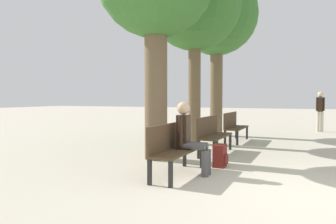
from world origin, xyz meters
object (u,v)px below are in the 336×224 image
at_px(bench_row_1, 212,132).
at_px(pedestrian_near, 320,109).
at_px(bench_row_2, 234,125).
at_px(bench_row_0, 174,145).
at_px(backpack, 220,156).
at_px(tree_row_1, 195,6).
at_px(person_seated, 190,136).
at_px(tree_row_2, 217,16).

distance_m(bench_row_1, pedestrian_near, 7.52).
height_order(bench_row_1, bench_row_2, same).
distance_m(bench_row_0, backpack, 1.24).
bearing_deg(bench_row_2, bench_row_1, -90.00).
height_order(tree_row_1, person_seated, tree_row_1).
bearing_deg(backpack, pedestrian_near, 76.60).
height_order(tree_row_1, backpack, tree_row_1).
distance_m(bench_row_2, backpack, 4.05).
distance_m(bench_row_0, person_seated, 0.35).
relative_size(bench_row_2, pedestrian_near, 1.01).
distance_m(bench_row_1, tree_row_1, 4.06).
xyz_separation_m(bench_row_1, pedestrian_near, (2.63, 7.03, 0.41)).
bearing_deg(bench_row_1, tree_row_2, 103.99).
bearing_deg(tree_row_1, bench_row_1, -56.20).
height_order(tree_row_1, tree_row_2, tree_row_2).
relative_size(tree_row_1, pedestrian_near, 3.39).
relative_size(person_seated, backpack, 2.91).
height_order(bench_row_0, pedestrian_near, pedestrian_near).
bearing_deg(backpack, bench_row_1, 112.06).
bearing_deg(person_seated, tree_row_2, 101.04).
height_order(person_seated, backpack, person_seated).
relative_size(backpack, pedestrian_near, 0.28).
xyz_separation_m(bench_row_1, tree_row_1, (-0.99, 1.48, 3.65)).
xyz_separation_m(bench_row_2, person_seated, (0.24, -4.85, 0.17)).
bearing_deg(backpack, person_seated, -112.74).
relative_size(bench_row_0, bench_row_1, 1.00).
height_order(bench_row_1, tree_row_2, tree_row_2).
relative_size(bench_row_1, tree_row_2, 0.28).
relative_size(tree_row_2, backpack, 13.06).
relative_size(person_seated, pedestrian_near, 0.81).
xyz_separation_m(bench_row_2, tree_row_2, (-0.99, 1.45, 3.90)).
bearing_deg(tree_row_2, pedestrian_near, 40.28).
height_order(bench_row_0, tree_row_1, tree_row_1).
bearing_deg(pedestrian_near, person_seated, -104.29).
distance_m(bench_row_2, tree_row_2, 4.28).
xyz_separation_m(person_seated, backpack, (0.36, 0.85, -0.49)).
bearing_deg(bench_row_1, backpack, -67.94).
bearing_deg(person_seated, pedestrian_near, 75.71).
height_order(tree_row_2, backpack, tree_row_2).
relative_size(bench_row_1, person_seated, 1.25).
relative_size(bench_row_0, pedestrian_near, 1.01).
bearing_deg(tree_row_2, bench_row_1, -76.01).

